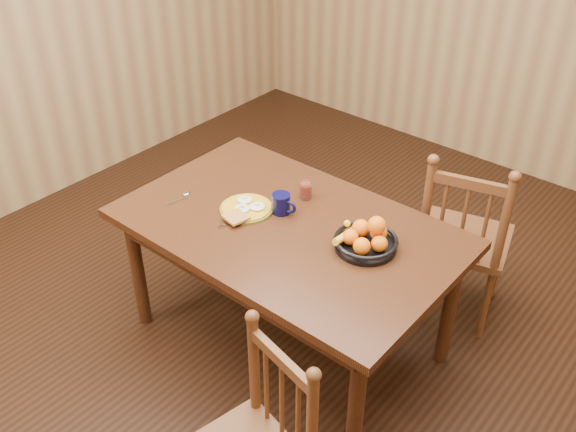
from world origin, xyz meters
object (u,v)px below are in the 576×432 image
Objects in this scene: dining_table at (288,239)px; fruit_bowl at (366,239)px; breakfast_plate at (246,208)px; chair_far at (463,240)px; coffee_mug at (282,204)px.

fruit_bowl is (0.38, 0.09, 0.13)m from dining_table.
fruit_bowl reaches higher than breakfast_plate.
chair_far is 0.76m from fruit_bowl.
coffee_mug is at bearing 145.81° from dining_table.
coffee_mug reaches higher than breakfast_plate.
fruit_bowl reaches higher than dining_table.
dining_table is at bearing -34.19° from coffee_mug.
chair_far reaches higher than coffee_mug.
chair_far reaches higher than fruit_bowl.
dining_table is 11.95× the size of coffee_mug.
chair_far is at bearing 75.21° from fruit_bowl.
chair_far is (0.56, 0.76, -0.17)m from dining_table.
fruit_bowl is at bearing 11.50° from breakfast_plate.
chair_far reaches higher than dining_table.
chair_far is 1.16m from breakfast_plate.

